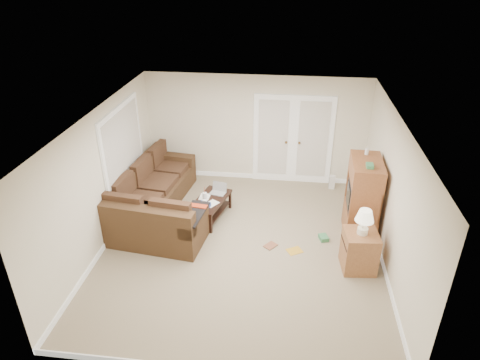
# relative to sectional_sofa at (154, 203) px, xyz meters

# --- Properties ---
(floor) EXTENTS (5.50, 5.50, 0.00)m
(floor) POSITION_rel_sectional_sofa_xyz_m (1.87, -0.73, -0.36)
(floor) COLOR gray
(floor) RESTS_ON ground
(ceiling) EXTENTS (5.00, 5.50, 0.02)m
(ceiling) POSITION_rel_sectional_sofa_xyz_m (1.87, -0.73, 2.14)
(ceiling) COLOR white
(ceiling) RESTS_ON wall_back
(wall_left) EXTENTS (0.02, 5.50, 2.50)m
(wall_left) POSITION_rel_sectional_sofa_xyz_m (-0.63, -0.73, 0.89)
(wall_left) COLOR white
(wall_left) RESTS_ON floor
(wall_right) EXTENTS (0.02, 5.50, 2.50)m
(wall_right) POSITION_rel_sectional_sofa_xyz_m (4.37, -0.73, 0.89)
(wall_right) COLOR white
(wall_right) RESTS_ON floor
(wall_back) EXTENTS (5.00, 0.02, 2.50)m
(wall_back) POSITION_rel_sectional_sofa_xyz_m (1.87, 2.02, 0.89)
(wall_back) COLOR white
(wall_back) RESTS_ON floor
(wall_front) EXTENTS (5.00, 0.02, 2.50)m
(wall_front) POSITION_rel_sectional_sofa_xyz_m (1.87, -3.48, 0.89)
(wall_front) COLOR white
(wall_front) RESTS_ON floor
(baseboards) EXTENTS (5.00, 5.50, 0.10)m
(baseboards) POSITION_rel_sectional_sofa_xyz_m (1.87, -0.73, -0.31)
(baseboards) COLOR white
(baseboards) RESTS_ON floor
(french_doors) EXTENTS (1.80, 0.05, 2.13)m
(french_doors) POSITION_rel_sectional_sofa_xyz_m (2.72, 1.99, 0.68)
(french_doors) COLOR white
(french_doors) RESTS_ON floor
(window_left) EXTENTS (0.05, 1.92, 1.42)m
(window_left) POSITION_rel_sectional_sofa_xyz_m (-0.59, 0.27, 1.19)
(window_left) COLOR white
(window_left) RESTS_ON wall_left
(sectional_sofa) EXTENTS (2.06, 3.15, 0.91)m
(sectional_sofa) POSITION_rel_sectional_sofa_xyz_m (0.00, 0.00, 0.00)
(sectional_sofa) COLOR #472F1B
(sectional_sofa) RESTS_ON floor
(coffee_table) EXTENTS (0.77, 1.16, 0.72)m
(coffee_table) POSITION_rel_sectional_sofa_xyz_m (1.14, 0.18, -0.12)
(coffee_table) COLOR black
(coffee_table) RESTS_ON floor
(tv_armoire) EXTENTS (0.57, 0.99, 1.68)m
(tv_armoire) POSITION_rel_sectional_sofa_xyz_m (4.03, -0.09, 0.43)
(tv_armoire) COLOR brown
(tv_armoire) RESTS_ON floor
(side_cabinet) EXTENTS (0.59, 0.59, 1.16)m
(side_cabinet) POSITION_rel_sectional_sofa_xyz_m (3.91, -1.09, 0.06)
(side_cabinet) COLOR #965F37
(side_cabinet) RESTS_ON floor
(space_heater) EXTENTS (0.13, 0.11, 0.32)m
(space_heater) POSITION_rel_sectional_sofa_xyz_m (3.67, 1.72, -0.20)
(space_heater) COLOR silver
(space_heater) RESTS_ON floor
(floor_magazine) EXTENTS (0.34, 0.32, 0.01)m
(floor_magazine) POSITION_rel_sectional_sofa_xyz_m (2.84, -0.76, -0.35)
(floor_magazine) COLOR gold
(floor_magazine) RESTS_ON floor
(floor_greenbox) EXTENTS (0.20, 0.24, 0.08)m
(floor_greenbox) POSITION_rel_sectional_sofa_xyz_m (3.38, -0.33, -0.32)
(floor_greenbox) COLOR #3C8551
(floor_greenbox) RESTS_ON floor
(floor_book) EXTENTS (0.28, 0.30, 0.02)m
(floor_book) POSITION_rel_sectional_sofa_xyz_m (2.33, -0.61, -0.35)
(floor_book) COLOR brown
(floor_book) RESTS_ON floor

